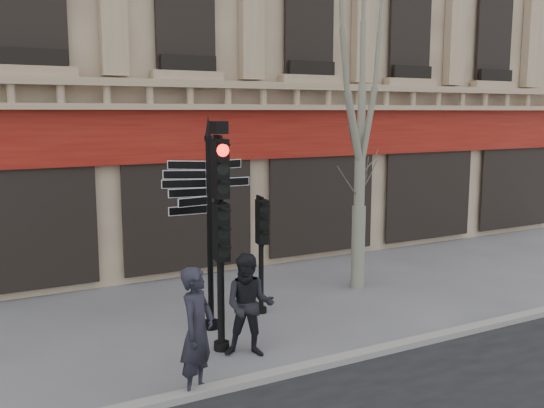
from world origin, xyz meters
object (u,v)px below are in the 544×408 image
Objects in this scene: traffic_signal_secondary at (261,234)px; pedestrian_a at (197,331)px; pedestrian_b at (249,305)px; plane_tree at (362,59)px; fingerpost at (209,188)px; traffic_signal_main at (220,208)px.

traffic_signal_secondary is 1.23× the size of pedestrian_a.
pedestrian_a reaches higher than pedestrian_b.
plane_tree is at bearing 61.15° from pedestrian_b.
pedestrian_b is at bearing -113.61° from traffic_signal_secondary.
fingerpost reaches higher than traffic_signal_secondary.
plane_tree reaches higher than pedestrian_a.
fingerpost is at bearing -167.72° from plane_tree.
pedestrian_a is (-1.25, -2.46, -1.79)m from fingerpost.
traffic_signal_secondary is 3.87m from pedestrian_a.
pedestrian_b is at bearing -8.09° from pedestrian_a.
fingerpost is at bearing 122.85° from pedestrian_b.
plane_tree reaches higher than fingerpost.
plane_tree reaches higher than traffic_signal_secondary.
traffic_signal_main is (-0.26, -1.07, -0.22)m from fingerpost.
pedestrian_a is (-0.99, -1.39, -1.57)m from traffic_signal_main.
plane_tree is 3.92× the size of pedestrian_a.
traffic_signal_main reaches higher than pedestrian_a.
pedestrian_b is at bearing -75.52° from fingerpost.
pedestrian_b is at bearing -149.23° from plane_tree.
pedestrian_a is 1.61m from pedestrian_b.
pedestrian_b is (-4.11, -2.45, -4.46)m from plane_tree.
plane_tree is at bearing 24.29° from fingerpost.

